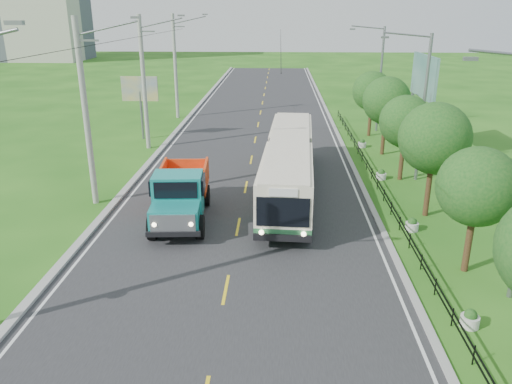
# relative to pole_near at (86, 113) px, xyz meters

# --- Properties ---
(ground) EXTENTS (240.00, 240.00, 0.00)m
(ground) POSITION_rel_pole_near_xyz_m (8.26, -9.00, -5.09)
(ground) COLOR #205815
(ground) RESTS_ON ground
(road) EXTENTS (14.00, 120.00, 0.02)m
(road) POSITION_rel_pole_near_xyz_m (8.26, 11.00, -5.08)
(road) COLOR #28282B
(road) RESTS_ON ground
(curb_left) EXTENTS (0.40, 120.00, 0.15)m
(curb_left) POSITION_rel_pole_near_xyz_m (1.06, 11.00, -5.02)
(curb_left) COLOR #9E9E99
(curb_left) RESTS_ON ground
(curb_right) EXTENTS (0.30, 120.00, 0.10)m
(curb_right) POSITION_rel_pole_near_xyz_m (15.41, 11.00, -5.04)
(curb_right) COLOR #9E9E99
(curb_right) RESTS_ON ground
(edge_line_left) EXTENTS (0.12, 120.00, 0.00)m
(edge_line_left) POSITION_rel_pole_near_xyz_m (1.61, 11.00, -5.07)
(edge_line_left) COLOR silver
(edge_line_left) RESTS_ON road
(edge_line_right) EXTENTS (0.12, 120.00, 0.00)m
(edge_line_right) POSITION_rel_pole_near_xyz_m (14.91, 11.00, -5.07)
(edge_line_right) COLOR silver
(edge_line_right) RESTS_ON road
(centre_dash) EXTENTS (0.12, 2.20, 0.00)m
(centre_dash) POSITION_rel_pole_near_xyz_m (8.26, -9.00, -5.07)
(centre_dash) COLOR yellow
(centre_dash) RESTS_ON road
(railing_right) EXTENTS (0.04, 40.00, 0.60)m
(railing_right) POSITION_rel_pole_near_xyz_m (16.26, 5.00, -4.79)
(railing_right) COLOR black
(railing_right) RESTS_ON ground
(pole_near) EXTENTS (3.51, 0.32, 10.00)m
(pole_near) POSITION_rel_pole_near_xyz_m (0.00, 0.00, 0.00)
(pole_near) COLOR gray
(pole_near) RESTS_ON ground
(pole_mid) EXTENTS (3.51, 0.32, 10.00)m
(pole_mid) POSITION_rel_pole_near_xyz_m (0.00, 12.00, 0.00)
(pole_mid) COLOR gray
(pole_mid) RESTS_ON ground
(pole_far) EXTENTS (3.51, 0.32, 10.00)m
(pole_far) POSITION_rel_pole_near_xyz_m (0.00, 24.00, 0.00)
(pole_far) COLOR gray
(pole_far) RESTS_ON ground
(tree_second) EXTENTS (3.18, 3.26, 5.30)m
(tree_second) POSITION_rel_pole_near_xyz_m (18.12, -6.86, -1.57)
(tree_second) COLOR #382314
(tree_second) RESTS_ON ground
(tree_third) EXTENTS (3.60, 3.62, 6.00)m
(tree_third) POSITION_rel_pole_near_xyz_m (18.12, -0.86, -1.11)
(tree_third) COLOR #382314
(tree_third) RESTS_ON ground
(tree_fourth) EXTENTS (3.24, 3.31, 5.40)m
(tree_fourth) POSITION_rel_pole_near_xyz_m (18.12, 5.14, -1.51)
(tree_fourth) COLOR #382314
(tree_fourth) RESTS_ON ground
(tree_fifth) EXTENTS (3.48, 3.52, 5.80)m
(tree_fifth) POSITION_rel_pole_near_xyz_m (18.12, 11.14, -1.24)
(tree_fifth) COLOR #382314
(tree_fifth) RESTS_ON ground
(tree_back) EXTENTS (3.30, 3.36, 5.50)m
(tree_back) POSITION_rel_pole_near_xyz_m (18.12, 17.14, -1.44)
(tree_back) COLOR #382314
(tree_back) RESTS_ON ground
(streetlight_mid) EXTENTS (3.02, 0.20, 9.07)m
(streetlight_mid) POSITION_rel_pole_near_xyz_m (18.90, 5.00, -0.19)
(streetlight_mid) COLOR slate
(streetlight_mid) RESTS_ON ground
(streetlight_far) EXTENTS (3.02, 0.20, 9.07)m
(streetlight_far) POSITION_rel_pole_near_xyz_m (18.90, 19.00, -0.19)
(streetlight_far) COLOR slate
(streetlight_far) RESTS_ON ground
(planter_front) EXTENTS (0.64, 0.64, 0.67)m
(planter_front) POSITION_rel_pole_near_xyz_m (16.86, -11.00, -4.81)
(planter_front) COLOR silver
(planter_front) RESTS_ON ground
(planter_near) EXTENTS (0.64, 0.64, 0.67)m
(planter_near) POSITION_rel_pole_near_xyz_m (16.86, -3.00, -4.81)
(planter_near) COLOR silver
(planter_near) RESTS_ON ground
(planter_mid) EXTENTS (0.64, 0.64, 0.67)m
(planter_mid) POSITION_rel_pole_near_xyz_m (16.86, 5.00, -4.81)
(planter_mid) COLOR silver
(planter_mid) RESTS_ON ground
(planter_far) EXTENTS (0.64, 0.64, 0.67)m
(planter_far) POSITION_rel_pole_near_xyz_m (16.86, 13.00, -4.81)
(planter_far) COLOR silver
(planter_far) RESTS_ON ground
(billboard_left) EXTENTS (3.00, 0.20, 5.20)m
(billboard_left) POSITION_rel_pole_near_xyz_m (-1.24, 15.00, -1.23)
(billboard_left) COLOR slate
(billboard_left) RESTS_ON ground
(billboard_right) EXTENTS (0.24, 6.00, 7.30)m
(billboard_right) POSITION_rel_pole_near_xyz_m (20.56, 11.00, 0.25)
(billboard_right) COLOR slate
(billboard_right) RESTS_ON ground
(bus) EXTENTS (3.41, 16.27, 3.12)m
(bus) POSITION_rel_pole_near_xyz_m (10.86, 2.35, -3.22)
(bus) COLOR #276138
(bus) RESTS_ON ground
(dump_truck) EXTENTS (3.03, 6.81, 2.79)m
(dump_truck) POSITION_rel_pole_near_xyz_m (5.28, -2.20, -3.51)
(dump_truck) COLOR teal
(dump_truck) RESTS_ON ground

